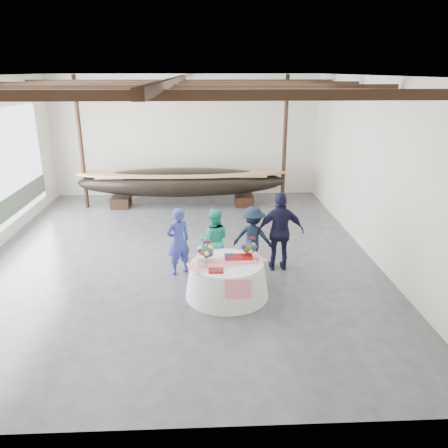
{
  "coord_description": "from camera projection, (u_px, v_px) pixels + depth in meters",
  "views": [
    {
      "loc": [
        0.69,
        -10.71,
        4.63
      ],
      "look_at": [
        1.14,
        -0.87,
        1.14
      ],
      "focal_mm": 35.0,
      "sensor_mm": 36.0,
      "label": 1
    }
  ],
  "objects": [
    {
      "name": "wall_front",
      "position": [
        148.0,
        281.0,
        5.2
      ],
      "size": [
        10.0,
        0.02,
        4.5
      ],
      "primitive_type": "cube",
      "color": "silver",
      "rests_on": "ground"
    },
    {
      "name": "tabletop_items",
      "position": [
        226.0,
        253.0,
        9.33
      ],
      "size": [
        1.75,
        1.1,
        0.4
      ],
      "color": "red",
      "rests_on": "banquet_table"
    },
    {
      "name": "ceiling",
      "position": [
        173.0,
        76.0,
        10.1
      ],
      "size": [
        10.0,
        12.0,
        0.01
      ],
      "primitive_type": "cube",
      "color": "white",
      "rests_on": "wall_back"
    },
    {
      "name": "guest_woman_blue",
      "position": [
        178.0,
        241.0,
        10.27
      ],
      "size": [
        0.71,
        0.64,
        1.64
      ],
      "primitive_type": "imported",
      "rotation": [
        0.0,
        0.0,
        3.67
      ],
      "color": "navy",
      "rests_on": "ground"
    },
    {
      "name": "wall_back",
      "position": [
        186.0,
        136.0,
        16.5
      ],
      "size": [
        10.0,
        0.02,
        4.5
      ],
      "primitive_type": "cube",
      "color": "silver",
      "rests_on": "ground"
    },
    {
      "name": "guest_woman_teal",
      "position": [
        214.0,
        240.0,
        10.41
      ],
      "size": [
        0.79,
        0.63,
        1.57
      ],
      "primitive_type": "imported",
      "rotation": [
        0.0,
        0.0,
        3.1
      ],
      "color": "#21AC94",
      "rests_on": "ground"
    },
    {
      "name": "guest_man_right",
      "position": [
        280.0,
        232.0,
        10.44
      ],
      "size": [
        1.14,
        0.48,
        1.94
      ],
      "primitive_type": "imported",
      "rotation": [
        0.0,
        0.0,
        3.15
      ],
      "color": "black",
      "rests_on": "ground"
    },
    {
      "name": "floor",
      "position": [
        180.0,
        254.0,
        11.6
      ],
      "size": [
        10.0,
        12.0,
        0.01
      ],
      "primitive_type": "cube",
      "color": "#3D3D42",
      "rests_on": "ground"
    },
    {
      "name": "pavilion_structure",
      "position": [
        176.0,
        96.0,
        10.99
      ],
      "size": [
        9.8,
        11.76,
        4.5
      ],
      "color": "black",
      "rests_on": "ground"
    },
    {
      "name": "guest_man_left",
      "position": [
        253.0,
        237.0,
        10.62
      ],
      "size": [
        1.14,
        0.87,
        1.56
      ],
      "primitive_type": "imported",
      "rotation": [
        0.0,
        0.0,
        2.81
      ],
      "color": "black",
      "rests_on": "ground"
    },
    {
      "name": "banquet_table",
      "position": [
        227.0,
        279.0,
        9.38
      ],
      "size": [
        1.8,
        1.8,
        0.77
      ],
      "color": "silver",
      "rests_on": "ground"
    },
    {
      "name": "longboat_display",
      "position": [
        182.0,
        182.0,
        15.45
      ],
      "size": [
        7.35,
        1.47,
        1.38
      ],
      "color": "black",
      "rests_on": "ground"
    },
    {
      "name": "wall_right",
      "position": [
        374.0,
        169.0,
        11.07
      ],
      "size": [
        0.02,
        12.0,
        4.5
      ],
      "primitive_type": "cube",
      "color": "silver",
      "rests_on": "ground"
    }
  ]
}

